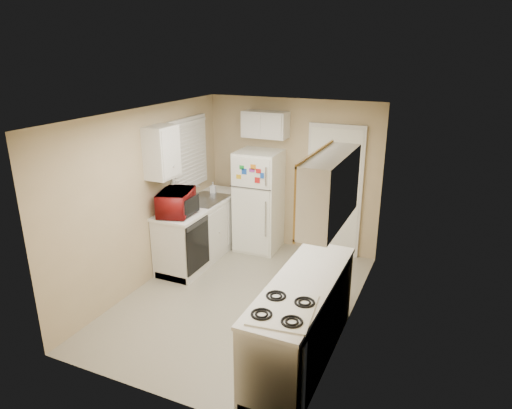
% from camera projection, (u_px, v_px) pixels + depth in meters
% --- Properties ---
extents(floor, '(3.80, 3.80, 0.00)m').
position_uv_depth(floor, '(240.00, 299.00, 5.98)').
color(floor, '#B2AB93').
rests_on(floor, ground).
extents(ceiling, '(3.80, 3.80, 0.00)m').
position_uv_depth(ceiling, '(238.00, 114.00, 5.19)').
color(ceiling, white).
rests_on(ceiling, floor).
extents(wall_left, '(3.80, 3.80, 0.00)m').
position_uv_depth(wall_left, '(146.00, 198.00, 6.13)').
color(wall_left, tan).
rests_on(wall_left, floor).
extents(wall_right, '(3.80, 3.80, 0.00)m').
position_uv_depth(wall_right, '(353.00, 231.00, 5.04)').
color(wall_right, tan).
rests_on(wall_right, floor).
extents(wall_back, '(2.80, 2.80, 0.00)m').
position_uv_depth(wall_back, '(292.00, 175.00, 7.22)').
color(wall_back, tan).
rests_on(wall_back, floor).
extents(wall_front, '(2.80, 2.80, 0.00)m').
position_uv_depth(wall_front, '(143.00, 282.00, 3.95)').
color(wall_front, tan).
rests_on(wall_front, floor).
extents(left_counter, '(0.60, 1.80, 0.90)m').
position_uv_depth(left_counter, '(202.00, 230.00, 7.03)').
color(left_counter, silver).
rests_on(left_counter, floor).
extents(dishwasher, '(0.03, 0.58, 0.72)m').
position_uv_depth(dishwasher, '(198.00, 245.00, 6.39)').
color(dishwasher, black).
rests_on(dishwasher, floor).
extents(sink, '(0.54, 0.74, 0.16)m').
position_uv_depth(sink, '(206.00, 202.00, 7.03)').
color(sink, gray).
rests_on(sink, left_counter).
extents(microwave, '(0.68, 0.50, 0.41)m').
position_uv_depth(microwave, '(176.00, 204.00, 6.37)').
color(microwave, maroon).
rests_on(microwave, left_counter).
extents(soap_bottle, '(0.11, 0.11, 0.19)m').
position_uv_depth(soap_bottle, '(213.00, 187.00, 7.29)').
color(soap_bottle, white).
rests_on(soap_bottle, left_counter).
extents(window_blinds, '(0.10, 0.98, 1.08)m').
position_uv_depth(window_blinds, '(189.00, 154.00, 6.89)').
color(window_blinds, silver).
rests_on(window_blinds, wall_left).
extents(upper_cabinet_left, '(0.30, 0.45, 0.70)m').
position_uv_depth(upper_cabinet_left, '(162.00, 152.00, 6.06)').
color(upper_cabinet_left, silver).
rests_on(upper_cabinet_left, wall_left).
extents(refrigerator, '(0.69, 0.67, 1.61)m').
position_uv_depth(refrigerator, '(259.00, 201.00, 7.25)').
color(refrigerator, white).
rests_on(refrigerator, floor).
extents(cabinet_over_fridge, '(0.70, 0.30, 0.40)m').
position_uv_depth(cabinet_over_fridge, '(265.00, 124.00, 6.99)').
color(cabinet_over_fridge, silver).
rests_on(cabinet_over_fridge, wall_back).
extents(interior_door, '(0.86, 0.06, 2.08)m').
position_uv_depth(interior_door, '(334.00, 192.00, 6.98)').
color(interior_door, white).
rests_on(interior_door, floor).
extents(right_counter, '(0.60, 2.00, 0.90)m').
position_uv_depth(right_counter, '(302.00, 320.00, 4.71)').
color(right_counter, silver).
rests_on(right_counter, floor).
extents(stove, '(0.61, 0.72, 0.80)m').
position_uv_depth(stove, '(282.00, 357.00, 4.23)').
color(stove, white).
rests_on(stove, floor).
extents(upper_cabinet_right, '(0.30, 1.20, 0.70)m').
position_uv_depth(upper_cabinet_right, '(330.00, 189.00, 4.47)').
color(upper_cabinet_right, silver).
rests_on(upper_cabinet_right, wall_right).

